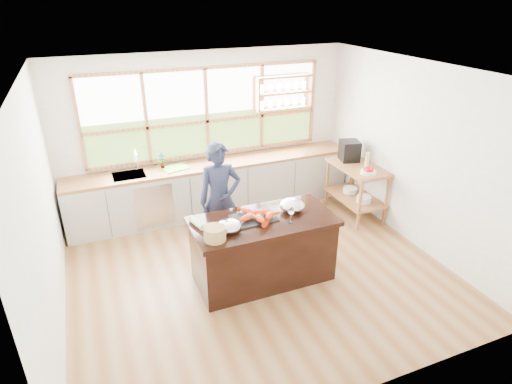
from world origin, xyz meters
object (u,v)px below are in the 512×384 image
island (263,249)px  espresso_machine (350,151)px  cook (220,199)px  wicker_basket (215,234)px

island → espresso_machine: 2.66m
island → cook: bearing=108.3°
island → wicker_basket: 0.92m
cook → wicker_basket: 1.21m
cook → espresso_machine: size_ratio=4.90×
cook → island: bearing=-66.0°
cook → wicker_basket: size_ratio=6.49×
espresso_machine → wicker_basket: bearing=-136.2°
cook → espresso_machine: 2.54m
island → wicker_basket: size_ratio=7.13×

